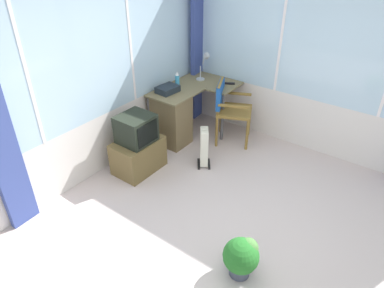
% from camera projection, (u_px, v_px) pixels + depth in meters
% --- Properties ---
extents(ground, '(5.26, 5.21, 0.06)m').
position_uv_depth(ground, '(239.00, 240.00, 3.71)').
color(ground, beige).
extents(north_window_panel, '(4.26, 0.07, 2.74)m').
position_uv_depth(north_window_panel, '(86.00, 71.00, 4.05)').
color(north_window_panel, silver).
rests_on(north_window_panel, ground).
extents(east_window_panel, '(0.07, 4.21, 2.74)m').
position_uv_depth(east_window_panel, '(332.00, 58.00, 4.45)').
color(east_window_panel, silver).
rests_on(east_window_panel, ground).
extents(curtain_corner, '(0.31, 0.10, 2.64)m').
position_uv_depth(curtain_corner, '(198.00, 38.00, 5.40)').
color(curtain_corner, '#38488C').
rests_on(curtain_corner, ground).
extents(desk, '(1.26, 0.89, 0.77)m').
position_uv_depth(desk, '(174.00, 116.00, 5.16)').
color(desk, olive).
rests_on(desk, ground).
extents(desk_lamp, '(0.23, 0.20, 0.42)m').
position_uv_depth(desk_lamp, '(206.00, 62.00, 5.29)').
color(desk_lamp, '#B2B7BC').
rests_on(desk_lamp, desk).
extents(tv_remote, '(0.11, 0.15, 0.02)m').
position_uv_depth(tv_remote, '(230.00, 83.00, 5.26)').
color(tv_remote, black).
rests_on(tv_remote, desk).
extents(spray_bottle, '(0.06, 0.06, 0.22)m').
position_uv_depth(spray_bottle, '(177.00, 79.00, 5.16)').
color(spray_bottle, '#43ABD9').
rests_on(spray_bottle, desk).
extents(paper_tray, '(0.32, 0.26, 0.09)m').
position_uv_depth(paper_tray, '(168.00, 89.00, 4.99)').
color(paper_tray, '#1E2730').
rests_on(paper_tray, desk).
extents(wooden_armchair, '(0.64, 0.64, 0.93)m').
position_uv_depth(wooden_armchair, '(227.00, 103.00, 5.09)').
color(wooden_armchair, olive).
rests_on(wooden_armchair, ground).
extents(tv_on_stand, '(0.64, 0.44, 0.80)m').
position_uv_depth(tv_on_stand, '(138.00, 147.00, 4.56)').
color(tv_on_stand, brown).
rests_on(tv_on_stand, ground).
extents(space_heater, '(0.29, 0.27, 0.56)m').
position_uv_depth(space_heater, '(204.00, 146.00, 4.70)').
color(space_heater, silver).
rests_on(space_heater, ground).
extents(potted_plant, '(0.34, 0.34, 0.41)m').
position_uv_depth(potted_plant, '(242.00, 256.00, 3.21)').
color(potted_plant, '#3D4354').
rests_on(potted_plant, ground).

